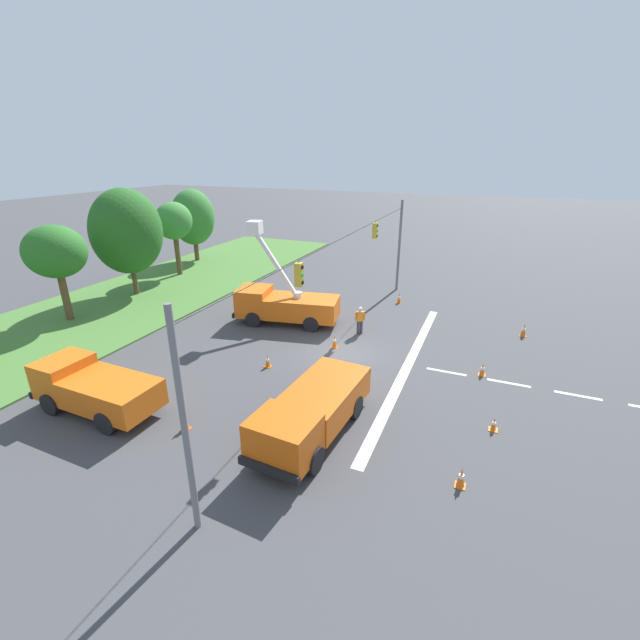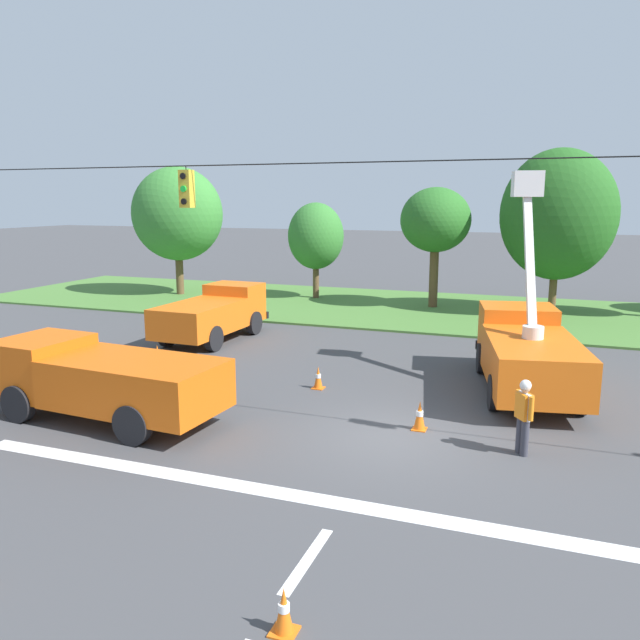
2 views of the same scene
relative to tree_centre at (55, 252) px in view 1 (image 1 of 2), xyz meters
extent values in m
plane|color=#424244|center=(2.35, -18.74, -4.66)|extent=(200.00, 200.00, 0.00)
cube|color=#477533|center=(2.35, -0.74, -4.61)|extent=(56.00, 12.00, 0.10)
cube|color=silver|center=(2.35, -22.45, -4.65)|extent=(17.60, 0.50, 0.01)
cube|color=silver|center=(2.35, -24.45, -4.65)|extent=(0.20, 2.00, 0.01)
cube|color=silver|center=(2.35, -27.45, -4.65)|extent=(0.20, 2.00, 0.01)
cube|color=silver|center=(2.35, -30.45, -4.65)|extent=(0.20, 2.00, 0.01)
cylinder|color=slate|center=(-10.65, -18.74, -1.06)|extent=(0.20, 0.20, 7.20)
cylinder|color=slate|center=(15.35, -18.74, -1.06)|extent=(0.20, 0.20, 7.20)
cylinder|color=black|center=(2.35, -18.74, 1.94)|extent=(26.00, 0.03, 0.03)
cylinder|color=black|center=(-3.21, -18.74, 1.89)|extent=(0.02, 0.02, 0.10)
cube|color=gold|center=(-3.21, -18.74, 1.36)|extent=(0.32, 0.28, 0.96)
cylinder|color=black|center=(-3.21, -18.90, 1.68)|extent=(0.16, 0.05, 0.16)
cylinder|color=green|center=(-3.21, -18.90, 1.36)|extent=(0.16, 0.05, 0.16)
cylinder|color=black|center=(-3.21, -18.90, 1.04)|extent=(0.16, 0.05, 0.16)
cylinder|color=black|center=(7.90, -18.74, 1.89)|extent=(0.02, 0.02, 0.10)
cube|color=gold|center=(7.90, -18.74, 1.36)|extent=(0.32, 0.28, 0.96)
cylinder|color=black|center=(7.90, -18.90, 1.68)|extent=(0.16, 0.05, 0.16)
cylinder|color=green|center=(7.90, -18.90, 1.36)|extent=(0.16, 0.05, 0.16)
cylinder|color=black|center=(7.90, -18.90, 1.04)|extent=(0.16, 0.05, 0.16)
cylinder|color=brown|center=(0.00, 0.00, -3.08)|extent=(0.47, 0.47, 3.15)
ellipsoid|color=#286623|center=(0.00, 0.00, 0.04)|extent=(3.66, 3.95, 3.37)
cylinder|color=brown|center=(5.98, 0.01, -3.33)|extent=(0.37, 0.37, 2.66)
ellipsoid|color=#235B1E|center=(5.98, 0.01, 0.36)|extent=(5.54, 4.86, 6.38)
cylinder|color=brown|center=(11.99, 0.72, -2.94)|extent=(0.45, 0.45, 3.44)
ellipsoid|color=#387F33|center=(11.99, 0.72, 0.28)|extent=(3.51, 3.01, 3.26)
cylinder|color=brown|center=(17.11, 2.73, -3.40)|extent=(0.46, 0.46, 2.50)
ellipsoid|color=#33752D|center=(17.11, 2.73, -0.18)|extent=(4.63, 4.07, 5.49)
cube|color=orange|center=(5.48, -14.78, -3.50)|extent=(3.29, 5.00, 1.32)
cube|color=orange|center=(4.85, -11.55, -3.27)|extent=(2.69, 2.39, 1.78)
cube|color=#1E2838|center=(4.72, -10.87, -2.96)|extent=(2.07, 0.49, 0.80)
cube|color=black|center=(4.65, -10.50, -4.01)|extent=(2.45, 0.62, 0.30)
cylinder|color=black|center=(3.79, -12.02, -4.16)|extent=(0.46, 1.03, 1.00)
cylinder|color=black|center=(6.01, -11.59, -4.16)|extent=(0.46, 1.03, 1.00)
cylinder|color=black|center=(4.52, -15.81, -4.16)|extent=(0.46, 1.03, 1.00)
cylinder|color=black|center=(6.74, -15.38, -4.16)|extent=(0.46, 1.03, 1.00)
cylinder|color=silver|center=(5.41, -14.46, -2.65)|extent=(0.60, 0.60, 0.36)
cube|color=white|center=(5.16, -13.16, -0.75)|extent=(0.78, 2.85, 4.29)
cube|color=white|center=(4.91, -11.85, 1.58)|extent=(1.04, 0.96, 0.80)
cube|color=orange|center=(-7.22, -11.77, -3.57)|extent=(2.42, 4.03, 1.18)
cube|color=orange|center=(-7.14, -8.94, -3.34)|extent=(2.26, 1.76, 1.63)
cube|color=#1E2838|center=(-7.13, -8.34, -3.05)|extent=(1.96, 0.16, 0.74)
cube|color=black|center=(-7.12, -8.01, -4.01)|extent=(2.31, 0.23, 0.30)
cylinder|color=black|center=(-8.21, -9.13, -4.16)|extent=(0.31, 1.01, 1.00)
cylinder|color=black|center=(-6.09, -9.19, -4.16)|extent=(0.31, 1.01, 1.00)
cylinder|color=black|center=(-8.30, -12.44, -4.16)|extent=(0.31, 1.01, 1.00)
cylinder|color=black|center=(-6.18, -12.50, -4.16)|extent=(0.31, 1.01, 1.00)
cube|color=#D6560F|center=(-4.05, -20.21, -3.54)|extent=(4.68, 2.71, 1.24)
cube|color=#D6560F|center=(-7.27, -19.99, -3.40)|extent=(2.10, 2.44, 1.52)
cube|color=#1E2838|center=(-7.95, -19.94, -3.13)|extent=(0.24, 2.05, 0.68)
cube|color=black|center=(-8.32, -19.91, -4.01)|extent=(0.33, 2.41, 0.30)
cylinder|color=black|center=(-7.09, -21.11, -4.16)|extent=(1.02, 0.35, 1.00)
cylinder|color=black|center=(-6.94, -18.90, -4.16)|extent=(1.02, 0.35, 1.00)
cylinder|color=black|center=(-3.32, -21.37, -4.16)|extent=(1.02, 0.35, 1.00)
cylinder|color=black|center=(-3.16, -19.16, -4.16)|extent=(1.02, 0.35, 1.00)
cylinder|color=#383842|center=(5.46, -18.83, -4.23)|extent=(0.18, 0.18, 0.85)
cylinder|color=#383842|center=(5.35, -18.66, -4.23)|extent=(0.18, 0.18, 0.85)
cube|color=orange|center=(5.40, -18.74, -3.51)|extent=(0.42, 0.47, 0.60)
cube|color=silver|center=(5.40, -18.74, -3.51)|extent=(0.30, 0.39, 0.62)
cylinder|color=orange|center=(5.55, -18.97, -3.48)|extent=(0.11, 0.11, 0.55)
cylinder|color=orange|center=(5.25, -18.52, -3.48)|extent=(0.11, 0.11, 0.55)
sphere|color=tan|center=(5.40, -18.74, -3.08)|extent=(0.22, 0.22, 0.22)
sphere|color=white|center=(5.40, -18.74, -3.02)|extent=(0.26, 0.26, 0.26)
cube|color=orange|center=(-0.74, -15.62, -4.64)|extent=(0.36, 0.36, 0.03)
cone|color=orange|center=(-0.74, -15.62, -4.29)|extent=(0.27, 0.27, 0.67)
cylinder|color=white|center=(-0.74, -15.62, -4.26)|extent=(0.17, 0.17, 0.12)
cube|color=orange|center=(-6.87, -15.22, -4.64)|extent=(0.36, 0.36, 0.03)
cone|color=orange|center=(-6.87, -15.22, -4.24)|extent=(0.31, 0.31, 0.77)
cylinder|color=white|center=(-6.87, -15.22, -4.20)|extent=(0.19, 0.19, 0.14)
cube|color=orange|center=(8.90, -28.20, -4.64)|extent=(0.36, 0.36, 0.03)
cone|color=orange|center=(8.90, -28.20, -4.23)|extent=(0.32, 0.32, 0.79)
cylinder|color=white|center=(8.90, -28.20, -4.19)|extent=(0.20, 0.20, 0.14)
cube|color=orange|center=(2.68, -26.16, -4.64)|extent=(0.36, 0.36, 0.03)
cone|color=orange|center=(2.68, -26.16, -4.30)|extent=(0.26, 0.26, 0.65)
cylinder|color=white|center=(2.68, -26.16, -4.27)|extent=(0.16, 0.16, 0.12)
cube|color=orange|center=(2.89, -18.02, -4.64)|extent=(0.36, 0.36, 0.03)
cone|color=orange|center=(2.89, -18.02, -4.26)|extent=(0.29, 0.29, 0.73)
cylinder|color=white|center=(2.89, -18.02, -4.23)|extent=(0.18, 0.18, 0.13)
cube|color=orange|center=(12.08, -19.70, -4.64)|extent=(0.36, 0.36, 0.03)
cone|color=orange|center=(12.08, -19.70, -4.26)|extent=(0.29, 0.29, 0.73)
cylinder|color=white|center=(12.08, -19.70, -4.23)|extent=(0.18, 0.18, 0.13)
cube|color=orange|center=(-2.03, -26.87, -4.64)|extent=(0.36, 0.36, 0.03)
cone|color=orange|center=(-2.03, -26.87, -4.35)|extent=(0.22, 0.22, 0.55)
cylinder|color=white|center=(-2.03, -26.87, -4.32)|extent=(0.14, 0.14, 0.10)
cube|color=orange|center=(-5.83, -25.96, -4.64)|extent=(0.36, 0.36, 0.03)
cone|color=orange|center=(-5.83, -25.96, -4.28)|extent=(0.28, 0.28, 0.70)
cylinder|color=white|center=(-5.83, -25.96, -4.24)|extent=(0.17, 0.17, 0.13)
camera|label=1|loc=(-18.28, -25.98, 6.00)|focal=24.00mm
camera|label=2|loc=(5.72, -33.00, 1.10)|focal=35.00mm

